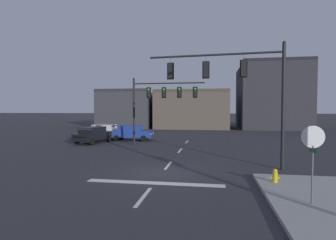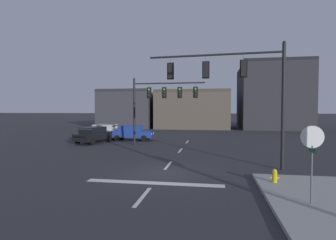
{
  "view_description": "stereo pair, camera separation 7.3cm",
  "coord_description": "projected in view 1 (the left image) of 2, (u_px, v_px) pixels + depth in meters",
  "views": [
    {
      "loc": [
        2.63,
        -14.18,
        3.4
      ],
      "look_at": [
        -0.25,
        3.38,
        2.68
      ],
      "focal_mm": 29.32,
      "sensor_mm": 36.0,
      "label": 1
    },
    {
      "loc": [
        2.7,
        -14.16,
        3.4
      ],
      "look_at": [
        -0.25,
        3.38,
        2.68
      ],
      "focal_mm": 29.32,
      "sensor_mm": 36.0,
      "label": 2
    }
  ],
  "objects": [
    {
      "name": "ground_plane",
      "position": [
        162.0,
        173.0,
        14.54
      ],
      "size": [
        400.0,
        400.0,
        0.0
      ],
      "primitive_type": "plane",
      "color": "#2B2B30"
    },
    {
      "name": "stop_bar_paint",
      "position": [
        154.0,
        183.0,
        12.57
      ],
      "size": [
        6.4,
        0.5,
        0.01
      ],
      "primitive_type": "cube",
      "color": "silver",
      "rests_on": "ground"
    },
    {
      "name": "lane_centreline",
      "position": [
        168.0,
        165.0,
        16.51
      ],
      "size": [
        0.16,
        26.4,
        0.01
      ],
      "color": "silver",
      "rests_on": "ground"
    },
    {
      "name": "signal_mast_near_side",
      "position": [
        238.0,
        82.0,
        15.75
      ],
      "size": [
        7.79,
        0.83,
        7.15
      ],
      "color": "black",
      "rests_on": "ground"
    },
    {
      "name": "signal_mast_far_side",
      "position": [
        158.0,
        98.0,
        25.45
      ],
      "size": [
        6.75,
        0.41,
        6.34
      ],
      "color": "black",
      "rests_on": "ground"
    },
    {
      "name": "stop_sign",
      "position": [
        313.0,
        146.0,
        9.32
      ],
      "size": [
        0.76,
        0.64,
        2.83
      ],
      "color": "#56565B",
      "rests_on": "ground"
    },
    {
      "name": "car_lot_nearside",
      "position": [
        104.0,
        131.0,
        31.54
      ],
      "size": [
        4.57,
        2.23,
        1.61
      ],
      "color": "silver",
      "rests_on": "ground"
    },
    {
      "name": "car_lot_middle",
      "position": [
        132.0,
        133.0,
        29.59
      ],
      "size": [
        4.53,
        2.09,
        1.61
      ],
      "color": "navy",
      "rests_on": "ground"
    },
    {
      "name": "car_lot_farside",
      "position": [
        93.0,
        134.0,
        27.32
      ],
      "size": [
        2.55,
        4.65,
        1.61
      ],
      "color": "black",
      "rests_on": "ground"
    },
    {
      "name": "fire_hydrant",
      "position": [
        275.0,
        178.0,
        12.13
      ],
      "size": [
        0.4,
        0.3,
        0.75
      ],
      "color": "gold",
      "rests_on": "ground"
    },
    {
      "name": "building_row",
      "position": [
        218.0,
        104.0,
        49.32
      ],
      "size": [
        35.62,
        13.21,
        11.3
      ],
      "color": "#38383D",
      "rests_on": "ground"
    }
  ]
}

